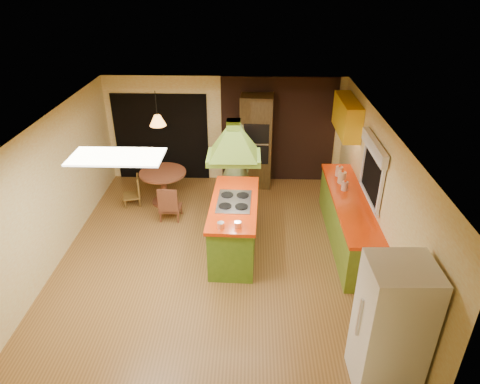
{
  "coord_description": "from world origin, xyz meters",
  "views": [
    {
      "loc": [
        0.66,
        -6.24,
        4.7
      ],
      "look_at": [
        0.45,
        0.37,
        1.15
      ],
      "focal_mm": 32.0,
      "sensor_mm": 36.0,
      "label": 1
    }
  ],
  "objects_px": {
    "wall_oven": "(256,142)",
    "dining_table": "(163,181)",
    "kitchen_island": "(234,226)",
    "refrigerator": "(391,327)",
    "canister_large": "(342,177)",
    "man": "(235,169)"
  },
  "relations": [
    {
      "from": "wall_oven",
      "to": "dining_table",
      "type": "distance_m",
      "value": 2.3
    },
    {
      "from": "kitchen_island",
      "to": "refrigerator",
      "type": "height_order",
      "value": "refrigerator"
    },
    {
      "from": "kitchen_island",
      "to": "dining_table",
      "type": "distance_m",
      "value": 2.35
    },
    {
      "from": "kitchen_island",
      "to": "refrigerator",
      "type": "xyz_separation_m",
      "value": [
        1.97,
        -2.77,
        0.4
      ]
    },
    {
      "from": "kitchen_island",
      "to": "canister_large",
      "type": "distance_m",
      "value": 2.33
    },
    {
      "from": "refrigerator",
      "to": "wall_oven",
      "type": "distance_m",
      "value": 5.67
    },
    {
      "from": "man",
      "to": "dining_table",
      "type": "height_order",
      "value": "man"
    },
    {
      "from": "canister_large",
      "to": "dining_table",
      "type": "bearing_deg",
      "value": 168.7
    },
    {
      "from": "refrigerator",
      "to": "dining_table",
      "type": "xyz_separation_m",
      "value": [
        -3.58,
        4.47,
        -0.38
      ]
    },
    {
      "from": "man",
      "to": "refrigerator",
      "type": "distance_m",
      "value": 4.6
    },
    {
      "from": "man",
      "to": "canister_large",
      "type": "relative_size",
      "value": 8.83
    },
    {
      "from": "refrigerator",
      "to": "dining_table",
      "type": "relative_size",
      "value": 1.81
    },
    {
      "from": "dining_table",
      "to": "canister_large",
      "type": "distance_m",
      "value": 3.77
    },
    {
      "from": "kitchen_island",
      "to": "canister_large",
      "type": "relative_size",
      "value": 9.01
    },
    {
      "from": "wall_oven",
      "to": "kitchen_island",
      "type": "bearing_deg",
      "value": -94.65
    },
    {
      "from": "man",
      "to": "refrigerator",
      "type": "height_order",
      "value": "man"
    },
    {
      "from": "canister_large",
      "to": "refrigerator",
      "type": "bearing_deg",
      "value": -91.19
    },
    {
      "from": "dining_table",
      "to": "man",
      "type": "bearing_deg",
      "value": -12.39
    },
    {
      "from": "wall_oven",
      "to": "canister_large",
      "type": "xyz_separation_m",
      "value": [
        1.66,
        -1.7,
        -0.05
      ]
    },
    {
      "from": "refrigerator",
      "to": "wall_oven",
      "type": "height_order",
      "value": "wall_oven"
    },
    {
      "from": "wall_oven",
      "to": "refrigerator",
      "type": "bearing_deg",
      "value": -70.13
    },
    {
      "from": "kitchen_island",
      "to": "man",
      "type": "height_order",
      "value": "man"
    }
  ]
}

